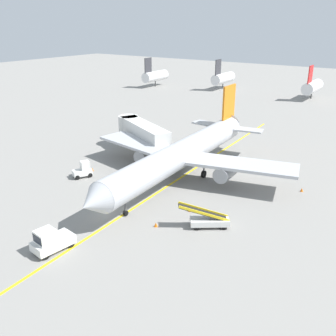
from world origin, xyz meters
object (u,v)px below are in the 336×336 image
at_px(jet_bridge, 140,130).
at_px(ground_crew_marshaller, 95,199).
at_px(belt_loader_forward_hold, 208,220).
at_px(safety_cone_nose_right, 302,190).
at_px(safety_cone_nose_left, 190,209).
at_px(safety_cone_wingtip_right, 92,169).
at_px(pushback_tug, 51,241).
at_px(baggage_tug_near_wing, 83,170).
at_px(safety_cone_wingtip_left, 156,225).
at_px(safety_cone_tail_area, 115,173).
at_px(airliner, 184,153).

distance_m(jet_bridge, ground_crew_marshaller, 18.86).
distance_m(belt_loader_forward_hold, safety_cone_nose_right, 14.58).
bearing_deg(safety_cone_nose_left, safety_cone_wingtip_right, 171.96).
distance_m(pushback_tug, baggage_tug_near_wing, 16.96).
relative_size(safety_cone_wingtip_left, safety_cone_tail_area, 1.00).
bearing_deg(jet_bridge, belt_loader_forward_hold, -35.35).
bearing_deg(jet_bridge, pushback_tug, -68.16).
bearing_deg(safety_cone_tail_area, airliner, 28.20).
bearing_deg(baggage_tug_near_wing, jet_bridge, 89.95).
distance_m(safety_cone_nose_right, safety_cone_tail_area, 23.63).
height_order(jet_bridge, safety_cone_wingtip_right, jet_bridge).
distance_m(pushback_tug, safety_cone_tail_area, 17.98).
distance_m(ground_crew_marshaller, safety_cone_nose_right, 24.25).
distance_m(safety_cone_wingtip_left, safety_cone_wingtip_right, 17.41).
bearing_deg(safety_cone_nose_right, safety_cone_wingtip_left, -119.72).
relative_size(jet_bridge, safety_cone_nose_left, 28.83).
bearing_deg(belt_loader_forward_hold, pushback_tug, -129.10).
bearing_deg(safety_cone_nose_left, safety_cone_tail_area, 166.99).
bearing_deg(safety_cone_nose_right, jet_bridge, 179.33).
distance_m(airliner, safety_cone_nose_left, 9.81).
relative_size(airliner, safety_cone_tail_area, 80.23).
distance_m(jet_bridge, safety_cone_wingtip_right, 10.36).
distance_m(jet_bridge, safety_cone_nose_left, 20.72).
distance_m(ground_crew_marshaller, safety_cone_nose_left, 10.33).
height_order(airliner, baggage_tug_near_wing, airliner).
bearing_deg(jet_bridge, safety_cone_nose_right, -0.67).
height_order(jet_bridge, safety_cone_nose_left, jet_bridge).
distance_m(ground_crew_marshaller, safety_cone_wingtip_left, 8.00).
bearing_deg(safety_cone_nose_right, airliner, -162.17).
relative_size(safety_cone_nose_right, safety_cone_wingtip_right, 1.00).
xyz_separation_m(safety_cone_nose_left, safety_cone_wingtip_left, (-1.08, -4.65, 0.00)).
distance_m(jet_bridge, safety_cone_nose_right, 25.01).
height_order(safety_cone_nose_left, safety_cone_nose_right, same).
bearing_deg(airliner, baggage_tug_near_wing, -146.69).
bearing_deg(airliner, safety_cone_tail_area, -151.80).
height_order(safety_cone_nose_right, safety_cone_wingtip_right, same).
bearing_deg(jet_bridge, safety_cone_nose_left, -36.62).
distance_m(pushback_tug, safety_cone_nose_right, 29.10).
distance_m(baggage_tug_near_wing, safety_cone_nose_left, 16.44).
relative_size(pushback_tug, safety_cone_tail_area, 8.70).
bearing_deg(baggage_tug_near_wing, airliner, 33.31).
relative_size(airliner, safety_cone_nose_left, 80.23).
distance_m(pushback_tug, safety_cone_wingtip_right, 19.03).
bearing_deg(pushback_tug, ground_crew_marshaller, 108.81).
height_order(pushback_tug, safety_cone_nose_right, pushback_tug).
bearing_deg(safety_cone_wingtip_right, pushback_tug, -55.44).
xyz_separation_m(baggage_tug_near_wing, safety_cone_nose_right, (24.80, 11.62, -0.71)).
bearing_deg(baggage_tug_near_wing, belt_loader_forward_hold, -5.78).
bearing_deg(belt_loader_forward_hold, safety_cone_wingtip_left, -145.28).
bearing_deg(baggage_tug_near_wing, ground_crew_marshaller, -35.34).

